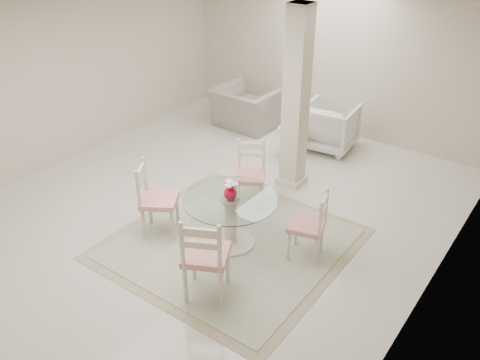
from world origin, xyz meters
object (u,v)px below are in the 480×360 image
Objects in this scene: column at (296,100)px; dining_chair_east at (312,221)px; red_vase at (230,190)px; recliner_taupe at (246,108)px; dining_chair_north at (250,169)px; side_table at (291,143)px; dining_chair_west at (153,194)px; armchair_white at (329,126)px; dining_chair_south at (204,252)px; dining_table at (231,222)px.

column reaches higher than dining_chair_east.
red_vase reaches higher than recliner_taupe.
column reaches higher than dining_chair_north.
dining_chair_west is at bearing -95.34° from side_table.
dining_chair_west is 3.76m from recliner_taupe.
recliner_taupe is at bearing -149.00° from dining_chair_east.
red_vase is 0.22× the size of dining_chair_west.
column reaches higher than red_vase.
column is 1.74m from armchair_white.
armchair_white is (-0.13, 1.45, -0.95)m from column.
dining_chair_north is 2.05m from dining_chair_south.
red_vase is at bearing -83.96° from column.
column is 2.50m from recliner_taupe.
dining_chair_west reaches higher than dining_table.
dining_chair_west is 1.44m from dining_chair_south.
recliner_taupe is 1.72m from armchair_white.
armchair_white is 1.74× the size of side_table.
dining_table is 1.11× the size of dining_chair_north.
armchair_white is 0.78m from side_table.
column is 2.46m from dining_chair_west.
armchair_white reaches higher than dining_table.
dining_chair_south is at bearing -68.78° from red_vase.
recliner_taupe is (-1.67, 2.27, -0.18)m from dining_chair_north.
dining_chair_north is 0.90× the size of recliner_taupe.
dining_table is at bearing 161.57° from red_vase.
armchair_white is at bearing 95.57° from dining_table.
side_table is (-0.48, 0.78, -1.11)m from column.
dining_table is at bearing -83.98° from column.
dining_chair_east is 0.85× the size of dining_chair_south.
dining_chair_west is (-0.76, -2.21, -0.76)m from column.
dining_table is at bearing 89.33° from armchair_white.
dining_table is at bearing -97.12° from dining_chair_north.
side_table is (1.37, -0.60, -0.14)m from recliner_taupe.
column is at bearing 50.30° from dining_chair_north.
red_vase is at bearing -75.57° from side_table.
dining_chair_east is at bearing -52.63° from dining_chair_north.
dining_chair_east reaches higher than recliner_taupe.
dining_table is 1.03m from dining_chair_east.
dining_chair_south is at bearing -68.75° from dining_table.
dining_chair_west reaches higher than side_table.
column is 2.27× the size of dining_chair_south.
dining_chair_north is (-0.18, -0.89, -0.79)m from column.
red_vase is at bearing -100.40° from dining_chair_west.
dining_chair_south is 2.33× the size of side_table.
dining_chair_east is 1.97× the size of side_table.
dining_chair_south reaches higher than red_vase.
recliner_taupe reaches higher than side_table.
dining_chair_west reaches higher than dining_chair_north.
column is 2.04m from dining_chair_east.
column is 5.28× the size of side_table.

